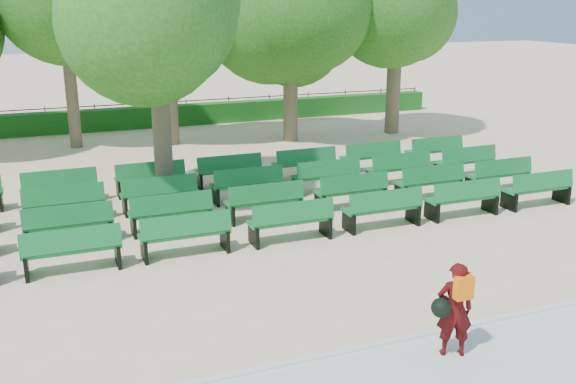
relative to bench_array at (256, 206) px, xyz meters
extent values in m
plane|color=beige|center=(0.12, -1.24, -0.10)|extent=(120.00, 120.00, 0.00)
cube|color=silver|center=(0.12, -8.64, -0.07)|extent=(30.00, 2.20, 0.06)
cube|color=silver|center=(0.12, -7.49, -0.05)|extent=(30.00, 0.12, 0.10)
cube|color=#195D19|center=(0.12, 12.76, 0.35)|extent=(26.00, 0.70, 0.90)
cube|color=#136E2F|center=(0.00, 0.02, 0.39)|extent=(1.97, 0.58, 0.07)
cube|color=#136E2F|center=(0.00, -0.21, 0.66)|extent=(1.96, 0.18, 0.46)
cylinder|color=brown|center=(-2.14, 1.33, 1.49)|extent=(0.49, 0.49, 3.17)
ellipsoid|color=#2A6C1D|center=(-2.14, 1.33, 4.49)|extent=(5.16, 5.16, 4.64)
imported|color=#3F090A|center=(0.48, -8.13, 0.72)|extent=(0.65, 0.54, 1.53)
cube|color=orange|center=(0.48, -8.30, 1.16)|extent=(0.28, 0.14, 0.36)
sphere|color=black|center=(0.19, -8.18, 0.82)|extent=(0.31, 0.31, 0.31)
camera|label=1|loc=(-5.11, -15.44, 5.23)|focal=40.00mm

